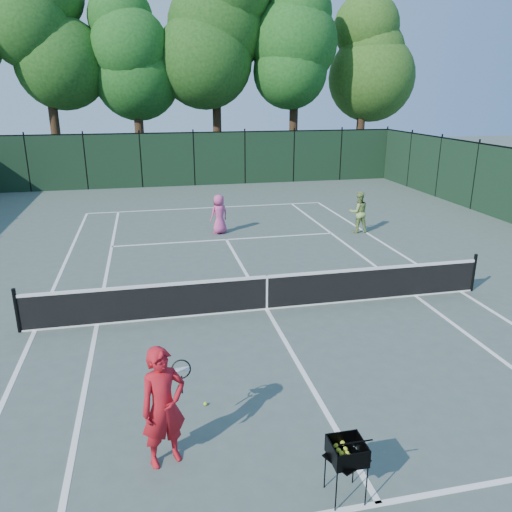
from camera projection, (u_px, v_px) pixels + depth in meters
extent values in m
plane|color=#45544C|center=(267.00, 309.00, 12.57)|extent=(90.00, 90.00, 0.00)
cube|color=white|center=(35.00, 330.00, 11.45)|extent=(0.10, 23.77, 0.01)
cube|color=white|center=(461.00, 292.00, 13.68)|extent=(0.10, 23.77, 0.01)
cube|color=white|center=(97.00, 325.00, 11.73)|extent=(0.10, 23.77, 0.01)
cube|color=white|center=(415.00, 296.00, 13.40)|extent=(0.10, 23.77, 0.01)
cube|color=white|center=(208.00, 208.00, 23.59)|extent=(10.97, 0.10, 0.01)
cube|color=white|center=(379.00, 504.00, 6.63)|extent=(8.23, 0.10, 0.01)
cube|color=white|center=(226.00, 240.00, 18.51)|extent=(8.23, 0.10, 0.01)
cube|color=white|center=(267.00, 309.00, 12.57)|extent=(0.10, 12.80, 0.01)
cube|color=black|center=(267.00, 293.00, 12.43)|extent=(11.60, 0.03, 0.85)
cube|color=white|center=(267.00, 277.00, 12.30)|extent=(11.60, 0.05, 0.07)
cube|color=white|center=(267.00, 309.00, 12.56)|extent=(11.60, 0.05, 0.04)
cube|color=white|center=(267.00, 293.00, 12.43)|extent=(0.05, 0.04, 0.91)
cylinder|color=black|center=(17.00, 311.00, 11.22)|extent=(0.09, 0.09, 1.06)
cylinder|color=black|center=(474.00, 273.00, 13.58)|extent=(0.09, 0.09, 1.06)
cube|color=black|center=(194.00, 160.00, 28.80)|extent=(24.00, 0.05, 3.00)
cylinder|color=black|center=(57.00, 140.00, 30.60)|extent=(0.56, 0.56, 4.80)
ellipsoid|color=#153F12|center=(43.00, 28.00, 28.63)|extent=(6.80, 6.80, 10.54)
cylinder|color=black|center=(140.00, 143.00, 31.51)|extent=(0.56, 0.56, 4.30)
ellipsoid|color=#134516|center=(133.00, 47.00, 29.76)|extent=(6.00, 6.00, 9.30)
cylinder|color=black|center=(217.00, 135.00, 32.88)|extent=(0.56, 0.56, 5.00)
ellipsoid|color=#163E11|center=(215.00, 27.00, 30.84)|extent=(7.00, 7.00, 10.85)
cylinder|color=black|center=(293.00, 138.00, 33.31)|extent=(0.56, 0.56, 4.60)
ellipsoid|color=#144616|center=(295.00, 43.00, 31.48)|extent=(6.20, 6.20, 9.61)
cylinder|color=black|center=(360.00, 137.00, 34.83)|extent=(0.56, 0.56, 4.40)
ellipsoid|color=#204614|center=(365.00, 52.00, 33.09)|extent=(5.80, 5.80, 8.99)
imported|color=red|center=(163.00, 407.00, 7.13)|extent=(0.79, 0.65, 1.86)
cylinder|color=black|center=(182.00, 385.00, 7.63)|extent=(0.03, 0.03, 0.30)
torus|color=black|center=(181.00, 369.00, 7.55)|extent=(0.30, 0.10, 0.30)
imported|color=#C94681|center=(219.00, 214.00, 19.11)|extent=(0.88, 0.75, 1.52)
imported|color=#88A552|center=(358.00, 212.00, 19.25)|extent=(0.79, 0.62, 1.60)
cylinder|color=black|center=(336.00, 492.00, 6.43)|extent=(0.02, 0.02, 0.62)
cylinder|color=black|center=(366.00, 487.00, 6.51)|extent=(0.02, 0.02, 0.62)
cylinder|color=black|center=(325.00, 469.00, 6.81)|extent=(0.02, 0.02, 0.62)
cylinder|color=black|center=(354.00, 464.00, 6.90)|extent=(0.02, 0.02, 0.62)
cube|color=black|center=(347.00, 451.00, 6.52)|extent=(0.60, 0.60, 0.26)
sphere|color=#C4D12A|center=(347.00, 455.00, 6.55)|extent=(0.07, 0.07, 0.07)
sphere|color=#C4D12A|center=(347.00, 455.00, 6.55)|extent=(0.07, 0.07, 0.07)
sphere|color=#C4D12A|center=(347.00, 455.00, 6.55)|extent=(0.07, 0.07, 0.07)
sphere|color=#C4D12A|center=(347.00, 455.00, 6.55)|extent=(0.07, 0.07, 0.07)
sphere|color=#C4D12A|center=(347.00, 455.00, 6.55)|extent=(0.07, 0.07, 0.07)
sphere|color=#C4D12A|center=(347.00, 455.00, 6.55)|extent=(0.07, 0.07, 0.07)
sphere|color=#C4D12A|center=(347.00, 455.00, 6.55)|extent=(0.07, 0.07, 0.07)
sphere|color=#C4D12A|center=(347.00, 455.00, 6.55)|extent=(0.07, 0.07, 0.07)
sphere|color=#C4D12A|center=(347.00, 455.00, 6.55)|extent=(0.07, 0.07, 0.07)
sphere|color=#C4D12A|center=(347.00, 455.00, 6.55)|extent=(0.07, 0.07, 0.07)
sphere|color=#C4D12A|center=(347.00, 455.00, 6.55)|extent=(0.07, 0.07, 0.07)
sphere|color=#C4D12A|center=(347.00, 455.00, 6.55)|extent=(0.07, 0.07, 0.07)
sphere|color=#C4D12A|center=(347.00, 455.00, 6.55)|extent=(0.07, 0.07, 0.07)
sphere|color=#C4D12A|center=(347.00, 455.00, 6.55)|extent=(0.07, 0.07, 0.07)
sphere|color=#C4D12A|center=(347.00, 455.00, 6.55)|extent=(0.07, 0.07, 0.07)
sphere|color=#AFD02A|center=(205.00, 404.00, 8.70)|extent=(0.07, 0.07, 0.07)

